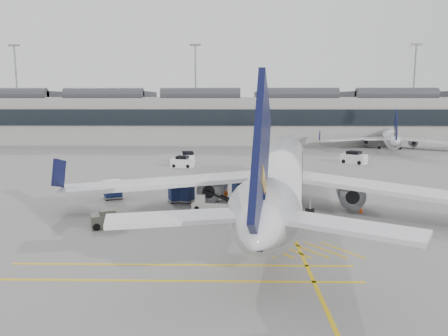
{
  "coord_description": "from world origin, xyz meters",
  "views": [
    {
      "loc": [
        5.22,
        -36.66,
        10.53
      ],
      "look_at": [
        4.43,
        4.71,
        4.0
      ],
      "focal_mm": 35.0,
      "sensor_mm": 36.0,
      "label": 1
    }
  ],
  "objects_px": {
    "airliner_main": "(279,174)",
    "ramp_agent_b": "(210,194)",
    "ramp_agent_a": "(226,191)",
    "baggage_cart_a": "(241,188)",
    "pushback_tug": "(108,219)",
    "belt_loader": "(212,203)"
  },
  "relations": [
    {
      "from": "baggage_cart_a",
      "to": "ramp_agent_b",
      "type": "distance_m",
      "value": 4.39
    },
    {
      "from": "belt_loader",
      "to": "ramp_agent_b",
      "type": "height_order",
      "value": "ramp_agent_b"
    },
    {
      "from": "baggage_cart_a",
      "to": "pushback_tug",
      "type": "distance_m",
      "value": 15.93
    },
    {
      "from": "ramp_agent_a",
      "to": "airliner_main",
      "type": "bearing_deg",
      "value": -76.3
    },
    {
      "from": "airliner_main",
      "to": "ramp_agent_a",
      "type": "bearing_deg",
      "value": 146.27
    },
    {
      "from": "airliner_main",
      "to": "ramp_agent_a",
      "type": "relative_size",
      "value": 25.22
    },
    {
      "from": "baggage_cart_a",
      "to": "belt_loader",
      "type": "bearing_deg",
      "value": -144.38
    },
    {
      "from": "belt_loader",
      "to": "pushback_tug",
      "type": "bearing_deg",
      "value": -136.7
    },
    {
      "from": "belt_loader",
      "to": "ramp_agent_a",
      "type": "relative_size",
      "value": 2.73
    },
    {
      "from": "ramp_agent_a",
      "to": "baggage_cart_a",
      "type": "bearing_deg",
      "value": -2.66
    },
    {
      "from": "belt_loader",
      "to": "ramp_agent_b",
      "type": "bearing_deg",
      "value": 105.44
    },
    {
      "from": "baggage_cart_a",
      "to": "ramp_agent_b",
      "type": "xyz_separation_m",
      "value": [
        -3.26,
        -2.94,
        -0.04
      ]
    },
    {
      "from": "airliner_main",
      "to": "ramp_agent_a",
      "type": "distance_m",
      "value": 7.44
    },
    {
      "from": "airliner_main",
      "to": "belt_loader",
      "type": "distance_m",
      "value": 7.07
    },
    {
      "from": "baggage_cart_a",
      "to": "ramp_agent_a",
      "type": "bearing_deg",
      "value": -173.41
    },
    {
      "from": "baggage_cart_a",
      "to": "ramp_agent_a",
      "type": "distance_m",
      "value": 1.94
    },
    {
      "from": "airliner_main",
      "to": "pushback_tug",
      "type": "xyz_separation_m",
      "value": [
        -14.77,
        -5.45,
        -2.88
      ]
    },
    {
      "from": "pushback_tug",
      "to": "airliner_main",
      "type": "bearing_deg",
      "value": -0.77
    },
    {
      "from": "belt_loader",
      "to": "airliner_main",
      "type": "bearing_deg",
      "value": 1.54
    },
    {
      "from": "ramp_agent_b",
      "to": "pushback_tug",
      "type": "relative_size",
      "value": 0.64
    },
    {
      "from": "airliner_main",
      "to": "ramp_agent_b",
      "type": "height_order",
      "value": "airliner_main"
    },
    {
      "from": "belt_loader",
      "to": "ramp_agent_a",
      "type": "height_order",
      "value": "belt_loader"
    }
  ]
}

